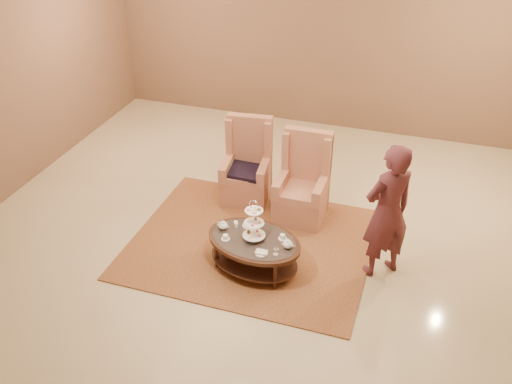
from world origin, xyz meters
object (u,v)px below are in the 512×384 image
(tea_table, at_px, (254,244))
(armchair_left, at_px, (247,172))
(person, at_px, (387,212))
(armchair_right, at_px, (303,189))

(tea_table, xyz_separation_m, armchair_left, (-0.63, 1.58, 0.05))
(tea_table, bearing_deg, person, 28.77)
(armchair_left, relative_size, armchair_right, 0.98)
(tea_table, height_order, armchair_left, armchair_left)
(tea_table, distance_m, armchair_right, 1.38)
(armchair_left, distance_m, armchair_right, 0.93)
(armchair_left, relative_size, person, 0.70)
(tea_table, distance_m, person, 1.64)
(armchair_left, height_order, armchair_right, armchair_right)
(armchair_left, bearing_deg, tea_table, -75.01)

